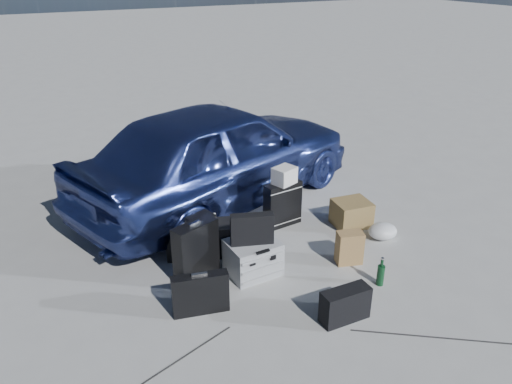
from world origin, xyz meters
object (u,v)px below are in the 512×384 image
Objects in this scene: briefcase at (200,294)px; green_bottle at (381,272)px; suitcase_left at (196,251)px; cardboard_box at (351,213)px; pelican_case at (253,257)px; duffel_bag at (200,239)px; suitcase_right at (283,204)px; car at (218,153)px.

green_bottle is (1.70, -0.42, -0.05)m from briefcase.
suitcase_left reaches higher than cardboard_box.
pelican_case reaches higher than cardboard_box.
pelican_case is 1.54m from cardboard_box.
suitcase_left is 0.85× the size of duffel_bag.
green_bottle is at bearing -1.18° from briefcase.
briefcase is at bearing -149.29° from suitcase_right.
car is 1.79m from pelican_case.
car is at bearing 75.50° from pelican_case.
briefcase is 1.83m from suitcase_right.
duffel_bag is at bearing -177.43° from suitcase_right.
duffel_bag is 1.84m from cardboard_box.
duffel_bag is (-0.71, -1.10, -0.49)m from car.
cardboard_box is at bearing 30.08° from briefcase.
green_bottle is (0.23, -1.50, -0.12)m from suitcase_right.
pelican_case is 0.67m from duffel_bag.
pelican_case is at bearing 148.42° from car.
car is 13.49× the size of green_bottle.
briefcase is at bearing 166.22° from green_bottle.
car is 5.55× the size of duffel_bag.
suitcase_right is 1.12m from duffel_bag.
briefcase is (-1.07, -2.02, -0.47)m from car.
briefcase is 0.71× the size of duffel_bag.
car is at bearing 104.45° from green_bottle.
duffel_bag reaches higher than green_bottle.
pelican_case is 0.70× the size of duffel_bag.
pelican_case is 0.82× the size of suitcase_left.
car is 7.92× the size of pelican_case.
briefcase is 1.74× the size of green_bottle.
pelican_case is at bearing -38.69° from suitcase_left.
cardboard_box is 1.41× the size of green_bottle.
duffel_bag is 2.43× the size of green_bottle.
cardboard_box is at bearing -14.34° from suitcase_left.
briefcase is at bearing -162.51° from cardboard_box.
green_bottle is (0.63, -2.44, -0.52)m from car.
cardboard_box is (1.50, 0.35, -0.03)m from pelican_case.
suitcase_right reaches higher than cardboard_box.
suitcase_left reaches higher than pelican_case.
duffel_bag reaches higher than cardboard_box.
briefcase is 0.99m from duffel_bag.
pelican_case is at bearing -166.68° from cardboard_box.
briefcase is 0.56m from suitcase_left.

